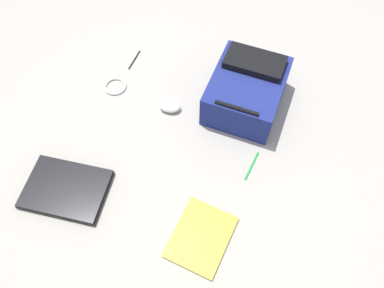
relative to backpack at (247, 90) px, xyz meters
name	(u,v)px	position (x,y,z in m)	size (l,w,h in m)	color
ground_plane	(186,144)	(0.18, 0.32, -0.09)	(3.59, 3.59, 0.00)	gray
backpack	(247,90)	(0.00, 0.00, 0.00)	(0.31, 0.39, 0.21)	navy
laptop	(66,189)	(0.55, 0.70, -0.08)	(0.36, 0.29, 0.03)	black
book_comic	(201,237)	(-0.04, 0.69, -0.09)	(0.23, 0.28, 0.01)	silver
computer_mouse	(170,106)	(0.31, 0.17, -0.07)	(0.07, 0.10, 0.04)	silver
cable_coil	(115,86)	(0.62, 0.14, -0.09)	(0.11, 0.11, 0.01)	silver
pen_black	(252,166)	(-0.13, 0.32, -0.09)	(0.01, 0.01, 0.15)	#198C33
pen_blue	(134,59)	(0.61, -0.06, -0.09)	(0.01, 0.01, 0.13)	black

